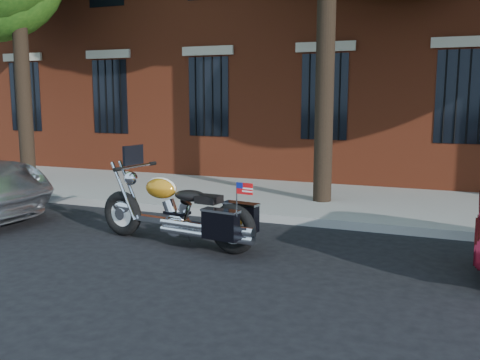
% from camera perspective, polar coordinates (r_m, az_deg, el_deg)
% --- Properties ---
extents(ground, '(120.00, 120.00, 0.00)m').
position_cam_1_polar(ground, '(8.28, 0.66, -6.58)').
color(ground, black).
rests_on(ground, ground).
extents(curb, '(40.00, 0.16, 0.15)m').
position_cam_1_polar(curb, '(9.53, 3.68, -4.07)').
color(curb, gray).
rests_on(curb, ground).
extents(sidewalk, '(40.00, 3.60, 0.15)m').
position_cam_1_polar(sidewalk, '(11.29, 6.67, -2.07)').
color(sidewalk, gray).
rests_on(sidewalk, ground).
extents(motorcycle, '(2.84, 1.06, 1.46)m').
position_cam_1_polar(motorcycle, '(7.98, -6.22, -3.58)').
color(motorcycle, black).
rests_on(motorcycle, ground).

